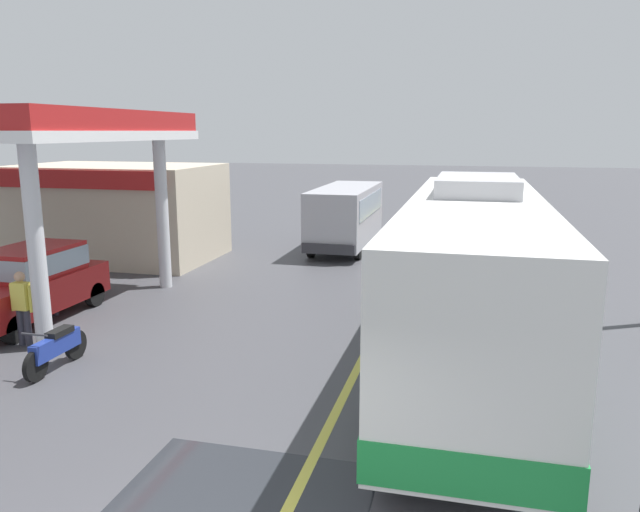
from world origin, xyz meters
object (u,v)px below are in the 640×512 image
at_px(minibus_opposing_lane, 346,212).
at_px(motorcycle_parked_forecourt, 56,348).
at_px(coach_bus_main, 473,281).
at_px(pedestrian_near_pump, 50,280).
at_px(car_at_pump, 31,280).
at_px(pedestrian_by_shop, 22,304).
at_px(car_trailing_behind_bus, 474,206).

xyz_separation_m(minibus_opposing_lane, motorcycle_parked_forecourt, (-2.96, -13.66, -1.03)).
height_order(coach_bus_main, pedestrian_near_pump, coach_bus_main).
distance_m(car_at_pump, pedestrian_by_shop, 1.99).
xyz_separation_m(motorcycle_parked_forecourt, car_trailing_behind_bus, (7.89, 20.50, 0.57)).
distance_m(motorcycle_parked_forecourt, pedestrian_near_pump, 3.95).
bearing_deg(motorcycle_parked_forecourt, car_at_pump, 135.17).
height_order(car_at_pump, motorcycle_parked_forecourt, car_at_pump).
distance_m(coach_bus_main, pedestrian_by_shop, 9.51).
relative_size(car_at_pump, pedestrian_by_shop, 2.53).
height_order(motorcycle_parked_forecourt, pedestrian_by_shop, pedestrian_by_shop).
relative_size(car_at_pump, car_trailing_behind_bus, 1.00).
distance_m(minibus_opposing_lane, motorcycle_parked_forecourt, 14.02).
relative_size(pedestrian_by_shop, car_trailing_behind_bus, 0.40).
bearing_deg(coach_bus_main, car_at_pump, 177.91).
height_order(car_at_pump, pedestrian_by_shop, car_at_pump).
height_order(coach_bus_main, motorcycle_parked_forecourt, coach_bus_main).
xyz_separation_m(coach_bus_main, pedestrian_near_pump, (-10.30, 0.80, -0.79)).
height_order(motorcycle_parked_forecourt, car_trailing_behind_bus, car_trailing_behind_bus).
bearing_deg(coach_bus_main, minibus_opposing_lane, 113.19).
bearing_deg(minibus_opposing_lane, car_at_pump, -116.98).
distance_m(minibus_opposing_lane, car_trailing_behind_bus, 8.44).
distance_m(pedestrian_near_pump, pedestrian_by_shop, 2.26).
distance_m(motorcycle_parked_forecourt, pedestrian_by_shop, 1.90).
bearing_deg(car_at_pump, coach_bus_main, -2.09).
relative_size(coach_bus_main, pedestrian_near_pump, 6.65).
distance_m(coach_bus_main, minibus_opposing_lane, 12.41).
bearing_deg(motorcycle_parked_forecourt, minibus_opposing_lane, 77.78).
relative_size(coach_bus_main, car_at_pump, 2.63).
xyz_separation_m(car_at_pump, motorcycle_parked_forecourt, (2.66, -2.64, -0.57)).
height_order(pedestrian_by_shop, car_trailing_behind_bus, car_trailing_behind_bus).
height_order(minibus_opposing_lane, pedestrian_by_shop, minibus_opposing_lane).
relative_size(coach_bus_main, motorcycle_parked_forecourt, 6.13).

